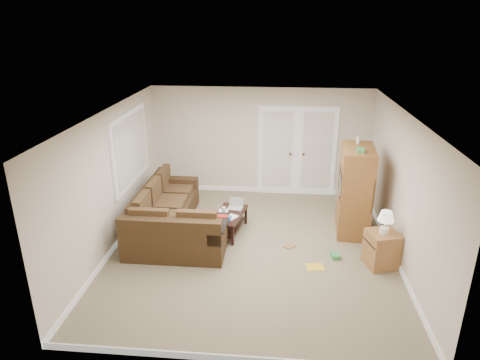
# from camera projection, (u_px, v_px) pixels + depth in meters

# --- Properties ---
(floor) EXTENTS (5.50, 5.50, 0.00)m
(floor) POSITION_uv_depth(u_px,v_px,m) (252.00, 249.00, 7.78)
(floor) COLOR gray
(floor) RESTS_ON ground
(ceiling) EXTENTS (5.00, 5.50, 0.02)m
(ceiling) POSITION_uv_depth(u_px,v_px,m) (254.00, 113.00, 6.89)
(ceiling) COLOR white
(ceiling) RESTS_ON wall_back
(wall_left) EXTENTS (0.02, 5.50, 2.50)m
(wall_left) POSITION_uv_depth(u_px,v_px,m) (112.00, 180.00, 7.55)
(wall_left) COLOR beige
(wall_left) RESTS_ON floor
(wall_right) EXTENTS (0.02, 5.50, 2.50)m
(wall_right) POSITION_uv_depth(u_px,v_px,m) (402.00, 190.00, 7.12)
(wall_right) COLOR beige
(wall_right) RESTS_ON floor
(wall_back) EXTENTS (5.00, 0.02, 2.50)m
(wall_back) POSITION_uv_depth(u_px,v_px,m) (260.00, 142.00, 9.89)
(wall_back) COLOR beige
(wall_back) RESTS_ON floor
(wall_front) EXTENTS (5.00, 0.02, 2.50)m
(wall_front) POSITION_uv_depth(u_px,v_px,m) (237.00, 276.00, 4.78)
(wall_front) COLOR beige
(wall_front) RESTS_ON floor
(baseboards) EXTENTS (5.00, 5.50, 0.10)m
(baseboards) POSITION_uv_depth(u_px,v_px,m) (252.00, 247.00, 7.76)
(baseboards) COLOR silver
(baseboards) RESTS_ON floor
(french_doors) EXTENTS (1.80, 0.05, 2.13)m
(french_doors) POSITION_uv_depth(u_px,v_px,m) (297.00, 152.00, 9.86)
(french_doors) COLOR silver
(french_doors) RESTS_ON floor
(window_left) EXTENTS (0.05, 1.92, 1.42)m
(window_left) POSITION_uv_depth(u_px,v_px,m) (131.00, 148.00, 8.37)
(window_left) COLOR silver
(window_left) RESTS_ON wall_left
(sectional_sofa) EXTENTS (1.80, 2.69, 0.83)m
(sectional_sofa) POSITION_uv_depth(u_px,v_px,m) (170.00, 220.00, 8.14)
(sectional_sofa) COLOR #3F2B18
(sectional_sofa) RESTS_ON floor
(coffee_table) EXTENTS (0.68, 1.07, 0.68)m
(coffee_table) POSITION_uv_depth(u_px,v_px,m) (229.00, 222.00, 8.32)
(coffee_table) COLOR black
(coffee_table) RESTS_ON floor
(tv_armoire) EXTENTS (0.67, 1.11, 1.82)m
(tv_armoire) POSITION_uv_depth(u_px,v_px,m) (355.00, 190.00, 8.17)
(tv_armoire) COLOR #915C2C
(tv_armoire) RESTS_ON floor
(side_cabinet) EXTENTS (0.59, 0.59, 1.01)m
(side_cabinet) POSITION_uv_depth(u_px,v_px,m) (382.00, 246.00, 7.14)
(side_cabinet) COLOR #9D6939
(side_cabinet) RESTS_ON floor
(space_heater) EXTENTS (0.11, 0.10, 0.27)m
(space_heater) POSITION_uv_depth(u_px,v_px,m) (338.00, 194.00, 9.85)
(space_heater) COLOR silver
(space_heater) RESTS_ON floor
(floor_magazine) EXTENTS (0.33, 0.27, 0.01)m
(floor_magazine) POSITION_uv_depth(u_px,v_px,m) (315.00, 267.00, 7.22)
(floor_magazine) COLOR yellow
(floor_magazine) RESTS_ON floor
(floor_greenbox) EXTENTS (0.17, 0.21, 0.08)m
(floor_greenbox) POSITION_uv_depth(u_px,v_px,m) (335.00, 256.00, 7.49)
(floor_greenbox) COLOR #418F4B
(floor_greenbox) RESTS_ON floor
(floor_book) EXTENTS (0.25, 0.27, 0.02)m
(floor_book) POSITION_uv_depth(u_px,v_px,m) (286.00, 245.00, 7.91)
(floor_book) COLOR olive
(floor_book) RESTS_ON floor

